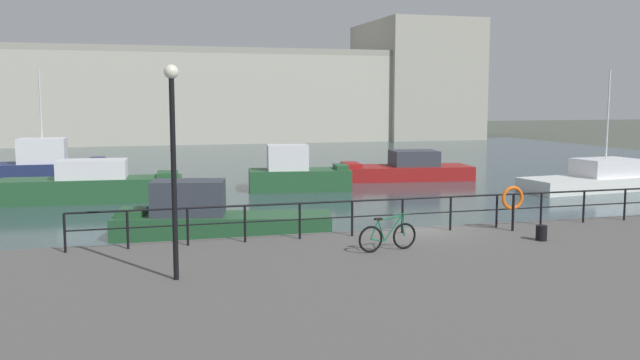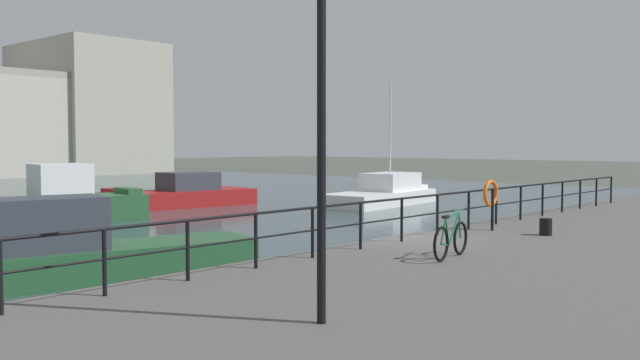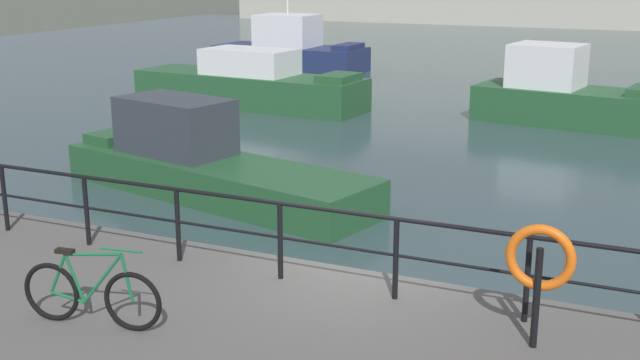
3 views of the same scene
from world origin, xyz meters
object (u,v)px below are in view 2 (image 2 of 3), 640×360
Objects in this scene: moored_blue_motorboat at (180,194)px; moored_cabin_cruiser at (84,252)px; moored_white_yacht at (384,193)px; moored_harbor_tender at (73,201)px; life_ring_stand at (491,195)px; quay_lamp_post at (321,91)px; mooring_bollard at (546,227)px; parked_bicycle at (451,240)px.

moored_cabin_cruiser reaches higher than moored_blue_motorboat.
moored_white_yacht is 16.59m from moored_harbor_tender.
moored_white_yacht is 1.39× the size of moored_harbor_tender.
life_ring_stand is at bearing -140.91° from moored_white_yacht.
moored_white_yacht is at bearing -7.54° from moored_harbor_tender.
quay_lamp_post reaches higher than moored_cabin_cruiser.
life_ring_stand reaches higher than moored_blue_motorboat.
moored_cabin_cruiser is 11.73m from mooring_bollard.
moored_cabin_cruiser is 10.76m from life_ring_stand.
moored_white_yacht reaches higher than mooring_bollard.
moored_harbor_tender is at bearing 157.84° from moored_white_yacht.
life_ring_stand reaches higher than mooring_bollard.
parked_bicycle is (-10.31, -22.89, 0.75)m from moored_blue_motorboat.
quay_lamp_post is at bearing -174.73° from parked_bicycle.
moored_white_yacht is at bearing 30.73° from parked_bicycle.
moored_harbor_tender is 1.21× the size of quay_lamp_post.
moored_blue_motorboat reaches higher than mooring_bollard.
moored_white_yacht is at bearing 45.09° from life_ring_stand.
moored_harbor_tender is 4.18× the size of life_ring_stand.
moored_harbor_tender is 3.33× the size of parked_bicycle.
life_ring_stand is at bearing 16.31° from quay_lamp_post.
life_ring_stand is (-5.54, -21.27, 1.33)m from moored_blue_motorboat.
moored_harbor_tender is at bearing 28.12° from moored_blue_motorboat.
life_ring_stand is (-13.64, -13.68, 1.32)m from moored_white_yacht.
quay_lamp_post is (-10.46, -3.06, 2.09)m from life_ring_stand.
moored_blue_motorboat is 8.38m from moored_harbor_tender.
life_ring_stand is at bearing 9.71° from parked_bicycle.
mooring_bollard is at bearing -8.51° from parked_bicycle.
mooring_bollard is (4.77, 0.04, -0.17)m from parked_bicycle.
moored_white_yacht is 23.95m from parked_bicycle.
moored_cabin_cruiser is 1.40× the size of moored_harbor_tender.
moored_white_yacht reaches higher than life_ring_stand.
moored_blue_motorboat is 29.33m from quay_lamp_post.
moored_white_yacht is 1.69× the size of quay_lamp_post.
moored_blue_motorboat is at bearing 56.76° from parked_bicycle.
moored_blue_motorboat is 20.31m from moored_cabin_cruiser.
life_ring_stand is at bearing -74.24° from moored_harbor_tender.
parked_bicycle is at bearing 73.08° from moored_blue_motorboat.
moored_blue_motorboat is 1.45× the size of moored_harbor_tender.
parked_bicycle is 6.45m from quay_lamp_post.
moored_white_yacht is (8.10, -7.59, 0.01)m from moored_blue_motorboat.
moored_white_yacht reaches higher than moored_cabin_cruiser.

